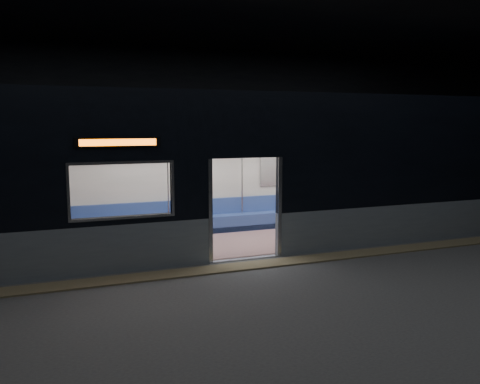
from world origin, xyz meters
TOP-DOWN VIEW (x-y plane):
  - station_floor at (0.00, 0.00)m, footprint 24.00×14.00m
  - station_envelope at (0.00, 0.00)m, footprint 24.00×14.00m
  - tactile_strip at (0.00, 0.55)m, footprint 22.80×0.50m
  - metro_car at (-0.00, 2.54)m, footprint 18.00×3.04m
  - passenger at (4.21, 3.55)m, footprint 0.42×0.70m
  - handbag at (4.23, 3.32)m, footprint 0.33×0.30m
  - transit_map at (2.14, 3.85)m, footprint 1.08×0.03m

SIDE VIEW (x-z plane):
  - station_floor at x=0.00m, z-range -0.01..0.00m
  - tactile_strip at x=0.00m, z-range 0.00..0.03m
  - handbag at x=4.23m, z-range 0.61..0.75m
  - passenger at x=4.21m, z-range 0.11..1.48m
  - transit_map at x=2.14m, z-range 1.15..1.85m
  - metro_car at x=0.00m, z-range 0.17..3.52m
  - station_envelope at x=0.00m, z-range 1.16..6.16m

